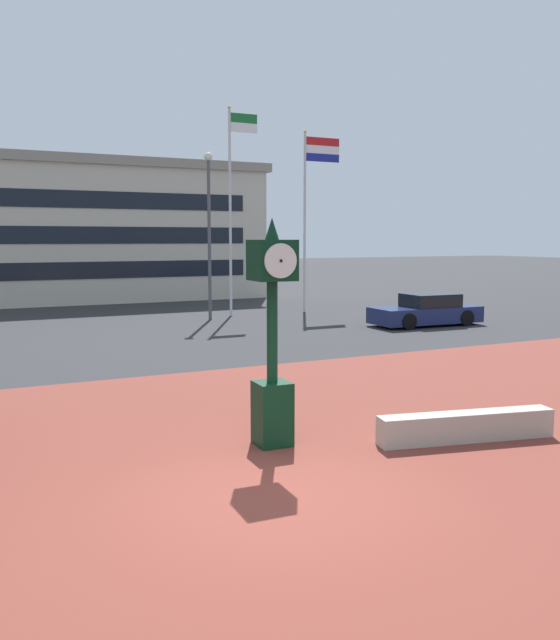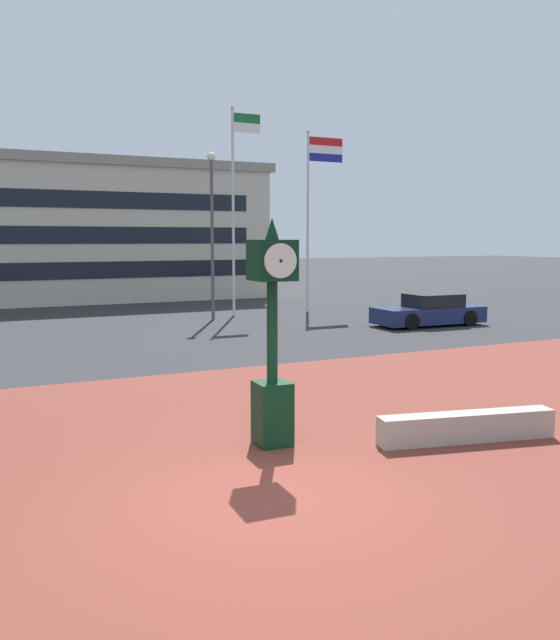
{
  "view_description": "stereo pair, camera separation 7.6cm",
  "coord_description": "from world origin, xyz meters",
  "px_view_note": "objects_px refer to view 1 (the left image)",
  "views": [
    {
      "loc": [
        -3.75,
        -7.8,
        3.48
      ],
      "look_at": [
        1.15,
        2.06,
        2.14
      ],
      "focal_mm": 37.6,
      "sensor_mm": 36.0,
      "label": 1
    },
    {
      "loc": [
        -3.68,
        -7.83,
        3.48
      ],
      "look_at": [
        1.15,
        2.06,
        2.14
      ],
      "focal_mm": 37.6,
      "sensor_mm": 36.0,
      "label": 2
    }
  ],
  "objects_px": {
    "car_street_near": "(427,311)",
    "street_lamp_post": "(209,219)",
    "flagpole_secondary": "(310,202)",
    "flagpole_primary": "(232,198)",
    "street_clock": "(272,338)"
  },
  "relations": [
    {
      "from": "flagpole_secondary",
      "to": "street_lamp_post",
      "type": "xyz_separation_m",
      "value": [
        -5.44,
        -0.99,
        -0.93
      ]
    },
    {
      "from": "street_clock",
      "to": "car_street_near",
      "type": "height_order",
      "value": "street_clock"
    },
    {
      "from": "flagpole_primary",
      "to": "flagpole_secondary",
      "type": "relative_size",
      "value": 1.09
    },
    {
      "from": "car_street_near",
      "to": "street_lamp_post",
      "type": "bearing_deg",
      "value": 53.89
    },
    {
      "from": "flagpole_primary",
      "to": "street_lamp_post",
      "type": "bearing_deg",
      "value": -146.28
    },
    {
      "from": "car_street_near",
      "to": "flagpole_primary",
      "type": "xyz_separation_m",
      "value": [
        -5.71,
        6.63,
        4.72
      ]
    },
    {
      "from": "car_street_near",
      "to": "street_lamp_post",
      "type": "relative_size",
      "value": 0.64
    },
    {
      "from": "car_street_near",
      "to": "flagpole_secondary",
      "type": "bearing_deg",
      "value": 16.82
    },
    {
      "from": "flagpole_primary",
      "to": "street_clock",
      "type": "bearing_deg",
      "value": -110.49
    },
    {
      "from": "street_clock",
      "to": "car_street_near",
      "type": "xyz_separation_m",
      "value": [
        12.5,
        11.52,
        -1.26
      ]
    },
    {
      "from": "car_street_near",
      "to": "street_lamp_post",
      "type": "distance_m",
      "value": 9.88
    },
    {
      "from": "flagpole_primary",
      "to": "car_street_near",
      "type": "bearing_deg",
      "value": -49.23
    },
    {
      "from": "flagpole_secondary",
      "to": "street_lamp_post",
      "type": "bearing_deg",
      "value": -169.66
    },
    {
      "from": "car_street_near",
      "to": "street_lamp_post",
      "type": "height_order",
      "value": "street_lamp_post"
    },
    {
      "from": "car_street_near",
      "to": "flagpole_secondary",
      "type": "height_order",
      "value": "flagpole_secondary"
    }
  ]
}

